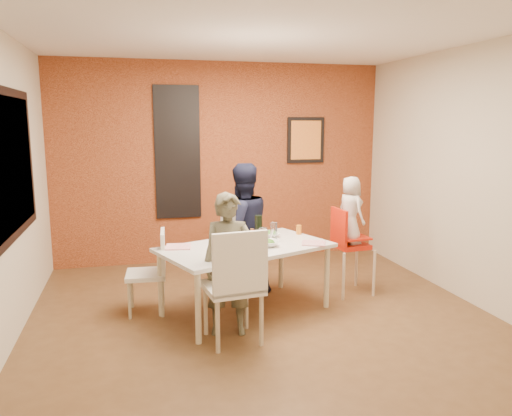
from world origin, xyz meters
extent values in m
plane|color=brown|center=(0.00, 0.00, 0.00)|extent=(4.50, 4.50, 0.00)
cube|color=white|center=(0.00, 0.00, 2.70)|extent=(4.50, 4.50, 0.02)
cube|color=beige|center=(0.00, 2.25, 1.35)|extent=(4.50, 0.02, 2.70)
cube|color=beige|center=(0.00, -2.25, 1.35)|extent=(4.50, 0.02, 2.70)
cube|color=beige|center=(-2.25, 0.00, 1.35)|extent=(0.02, 4.50, 2.70)
cube|color=beige|center=(2.25, 0.00, 1.35)|extent=(0.02, 4.50, 2.70)
cube|color=maroon|center=(0.00, 2.23, 1.35)|extent=(4.50, 0.02, 2.70)
cube|color=black|center=(-2.22, 0.20, 1.55)|extent=(0.05, 1.70, 1.30)
cube|color=black|center=(-2.21, 0.20, 1.55)|extent=(0.02, 1.55, 1.15)
cube|color=silver|center=(-0.60, 2.21, 1.50)|extent=(0.55, 0.03, 1.70)
cube|color=black|center=(-0.60, 2.21, 1.50)|extent=(0.60, 0.03, 1.76)
cube|color=black|center=(1.20, 2.21, 1.65)|extent=(0.54, 0.03, 0.64)
cube|color=orange|center=(1.20, 2.19, 1.65)|extent=(0.44, 0.01, 0.54)
cube|color=white|center=(-0.13, 0.21, 0.67)|extent=(1.87, 1.45, 0.04)
cylinder|color=beige|center=(-0.69, -0.42, 0.33)|extent=(0.06, 0.06, 0.65)
cylinder|color=beige|center=(-0.97, 0.30, 0.33)|extent=(0.06, 0.06, 0.65)
cylinder|color=beige|center=(0.71, 0.12, 0.33)|extent=(0.06, 0.06, 0.65)
cylinder|color=beige|center=(0.43, 0.84, 0.33)|extent=(0.06, 0.06, 0.65)
cube|color=white|center=(-0.39, -0.42, 0.49)|extent=(0.53, 0.53, 0.05)
cube|color=white|center=(-0.37, -0.63, 0.76)|extent=(0.48, 0.10, 0.54)
cylinder|color=tan|center=(-0.22, -0.20, 0.23)|extent=(0.04, 0.04, 0.47)
cylinder|color=tan|center=(-0.18, -0.59, 0.23)|extent=(0.04, 0.04, 0.47)
cylinder|color=tan|center=(-0.61, -0.25, 0.23)|extent=(0.04, 0.04, 0.47)
cylinder|color=tan|center=(-0.56, -0.63, 0.23)|extent=(0.04, 0.04, 0.47)
cube|color=silver|center=(-0.05, 0.93, 0.42)|extent=(0.47, 0.47, 0.05)
cube|color=silver|center=(-0.02, 1.12, 0.65)|extent=(0.41, 0.10, 0.46)
cylinder|color=#BAA98B|center=(-0.24, 0.79, 0.20)|extent=(0.03, 0.03, 0.40)
cylinder|color=#BAA98B|center=(-0.18, 1.12, 0.20)|extent=(0.03, 0.03, 0.40)
cylinder|color=#BAA98B|center=(0.09, 0.74, 0.20)|extent=(0.03, 0.03, 0.40)
cylinder|color=#BAA98B|center=(0.15, 1.07, 0.20)|extent=(0.03, 0.03, 0.40)
cube|color=silver|center=(-1.11, 0.44, 0.40)|extent=(0.42, 0.42, 0.04)
cube|color=silver|center=(-0.93, 0.42, 0.62)|extent=(0.06, 0.39, 0.44)
cylinder|color=tan|center=(-1.25, 0.61, 0.19)|extent=(0.03, 0.03, 0.38)
cylinder|color=tan|center=(-0.94, 0.58, 0.19)|extent=(0.03, 0.03, 0.38)
cylinder|color=tan|center=(-1.28, 0.29, 0.19)|extent=(0.03, 0.03, 0.38)
cylinder|color=tan|center=(-0.96, 0.27, 0.19)|extent=(0.03, 0.03, 0.38)
cube|color=red|center=(1.14, 0.48, 0.55)|extent=(0.37, 0.37, 0.05)
cube|color=red|center=(0.98, 0.47, 0.77)|extent=(0.06, 0.34, 0.40)
cube|color=red|center=(1.14, 0.48, 0.64)|extent=(0.37, 0.37, 0.02)
cylinder|color=#C3AC91|center=(1.34, 0.31, 0.26)|extent=(0.03, 0.03, 0.52)
cylinder|color=#C3AC91|center=(0.97, 0.28, 0.26)|extent=(0.03, 0.03, 0.52)
cylinder|color=#C3AC91|center=(1.31, 0.69, 0.26)|extent=(0.03, 0.03, 0.52)
cylinder|color=#C3AC91|center=(0.93, 0.65, 0.26)|extent=(0.03, 0.03, 0.52)
imported|color=brown|center=(-0.39, -0.26, 0.65)|extent=(0.51, 0.38, 1.30)
imported|color=black|center=(-0.05, 0.77, 0.73)|extent=(0.84, 0.73, 1.47)
imported|color=beige|center=(1.12, 0.48, 0.95)|extent=(0.33, 0.42, 0.75)
cube|color=white|center=(-0.38, -0.21, 0.69)|extent=(0.26, 0.26, 0.01)
cube|color=silver|center=(-0.14, 0.57, 0.69)|extent=(0.22, 0.22, 0.01)
cube|color=white|center=(0.56, 0.12, 0.69)|extent=(0.30, 0.30, 0.01)
cube|color=white|center=(-0.79, 0.31, 0.69)|extent=(0.27, 0.27, 0.01)
imported|color=white|center=(0.08, 0.14, 0.72)|extent=(0.23, 0.23, 0.06)
imported|color=white|center=(0.22, 0.53, 0.71)|extent=(0.24, 0.24, 0.05)
cylinder|color=black|center=(0.02, 0.27, 0.83)|extent=(0.08, 0.08, 0.29)
cylinder|color=white|center=(0.00, 0.01, 0.80)|extent=(0.08, 0.08, 0.22)
cylinder|color=white|center=(0.19, 0.32, 0.79)|extent=(0.07, 0.07, 0.20)
cylinder|color=white|center=(-0.26, 0.10, 0.81)|extent=(0.11, 0.11, 0.25)
cylinder|color=red|center=(-0.05, 0.22, 0.76)|extent=(0.04, 0.04, 0.15)
cylinder|color=#2E6F25|center=(-0.05, 0.31, 0.75)|extent=(0.03, 0.03, 0.13)
cylinder|color=brown|center=(-0.04, 0.33, 0.76)|extent=(0.04, 0.04, 0.14)
cylinder|color=orange|center=(0.55, 0.57, 0.74)|extent=(0.06, 0.06, 0.10)
camera|label=1|loc=(-1.20, -4.50, 1.91)|focal=35.00mm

